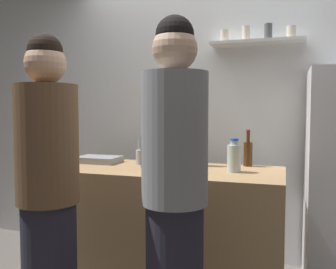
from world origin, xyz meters
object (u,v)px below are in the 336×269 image
Objects in this scene: wine_bottle_amber_glass at (248,153)px; wine_bottle_dark_glass at (146,150)px; person_grey_hoodie at (175,193)px; wine_bottle_green_glass at (203,150)px; utensil_holder at (142,157)px; person_brown_jacket at (48,194)px; water_bottle_plastic at (234,157)px; baking_pan at (99,160)px; wine_bottle_pale_glass at (175,153)px.

wine_bottle_dark_glass is at bearing -156.37° from wine_bottle_amber_glass.
wine_bottle_green_glass is at bearing 148.24° from person_grey_hoodie.
person_brown_jacket reaches higher than utensil_holder.
wine_bottle_amber_glass is at bearing 129.91° from person_grey_hoodie.
person_brown_jacket is 0.97× the size of person_grey_hoodie.
person_brown_jacket is (-0.90, -0.83, -0.14)m from water_bottle_plastic.
person_brown_jacket is (-0.25, -0.82, -0.17)m from wine_bottle_dark_glass.
wine_bottle_amber_glass is (1.18, 0.19, 0.08)m from baking_pan.
wine_bottle_dark_glass reaches higher than utensil_holder.
wine_bottle_amber_glass is 0.31m from water_bottle_plastic.
utensil_holder is 0.49m from wine_bottle_green_glass.
baking_pan is 0.97m from person_brown_jacket.
wine_bottle_pale_glass is (0.69, -0.12, 0.09)m from baking_pan.
baking_pan is 0.20× the size of person_brown_jacket.
wine_bottle_pale_glass reaches higher than water_bottle_plastic.
wine_bottle_amber_glass is at bearing -144.61° from person_brown_jacket.
wine_bottle_amber_glass is (0.81, 0.16, 0.04)m from utensil_holder.
wine_bottle_amber_glass is 0.15× the size of person_grey_hoodie.
person_brown_jacket reaches higher than wine_bottle_amber_glass.
baking_pan is at bearing -175.54° from utensil_holder.
person_grey_hoodie is (-0.27, -1.04, -0.10)m from wine_bottle_amber_glass.
wine_bottle_pale_glass is 0.18× the size of person_grey_hoodie.
baking_pan is 1.08× the size of wine_bottle_green_glass.
wine_bottle_amber_glass is at bearing 11.06° from utensil_holder.
baking_pan is at bearing -91.65° from person_brown_jacket.
water_bottle_plastic is (0.74, -0.14, 0.04)m from utensil_holder.
wine_bottle_dark_glass is 0.19× the size of person_grey_hoodie.
wine_bottle_dark_glass reaches higher than wine_bottle_pale_glass.
wine_bottle_pale_glass is at bearing -134.60° from person_brown_jacket.
wine_bottle_green_glass is 0.96m from person_grey_hoodie.
baking_pan is 0.19× the size of person_grey_hoodie.
baking_pan is 1.45× the size of water_bottle_plastic.
utensil_holder is 0.69× the size of wine_bottle_pale_glass.
wine_bottle_amber_glass reaches higher than baking_pan.
baking_pan is at bearing 174.12° from water_bottle_plastic.
wine_bottle_dark_glass is 0.87m from person_grey_hoodie.
wine_bottle_green_glass is at bearing 29.94° from wine_bottle_dark_glass.
wine_bottle_dark_glass is at bearing -15.35° from baking_pan.
utensil_holder is at bearing -113.35° from person_brown_jacket.
utensil_holder is 1.04m from person_grey_hoodie.
wine_bottle_dark_glass reaches higher than water_bottle_plastic.
wine_bottle_pale_glass is 0.27m from wine_bottle_green_glass.
person_grey_hoodie is (-0.20, -0.74, -0.10)m from water_bottle_plastic.
wine_bottle_dark_glass is 0.19× the size of person_brown_jacket.
wine_bottle_green_glass is (0.38, 0.22, -0.01)m from wine_bottle_dark_glass.
wine_bottle_pale_glass is 1.35× the size of water_bottle_plastic.
person_brown_jacket is (0.21, -0.95, -0.06)m from baking_pan.
water_bottle_plastic is 0.78m from person_grey_hoodie.
wine_bottle_green_glass reaches higher than wine_bottle_amber_glass.
utensil_holder is 0.94× the size of water_bottle_plastic.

